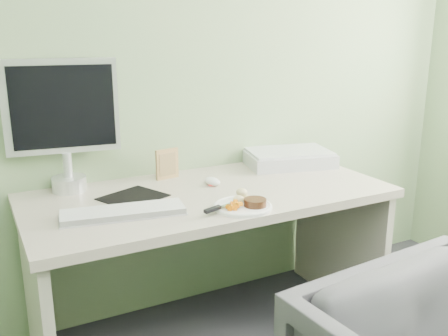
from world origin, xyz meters
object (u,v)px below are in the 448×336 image
scanner (289,159)px  monitor (63,118)px  desk (210,230)px  plate (243,207)px

scanner → monitor: bearing=-172.0°
desk → monitor: bearing=150.1°
desk → monitor: size_ratio=2.77×
desk → plate: plate is taller
scanner → monitor: (-1.12, 0.10, 0.29)m
scanner → plate: bearing=-125.9°
scanner → monitor: size_ratio=0.76×
plate → monitor: size_ratio=0.41×
desk → plate: bearing=-84.3°
desk → scanner: size_ratio=3.62×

